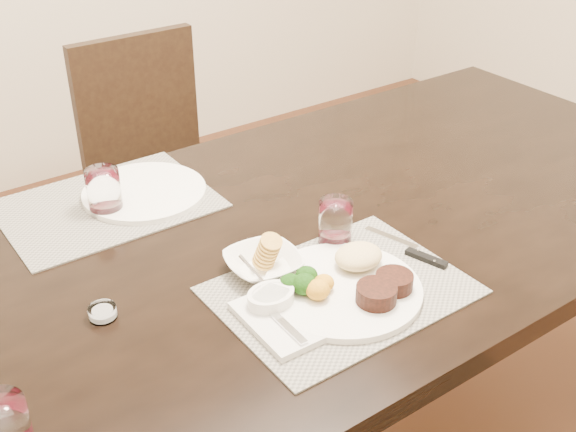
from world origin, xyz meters
TOP-DOWN VIEW (x-y plane):
  - dining_table at (0.00, 0.00)m, footprint 2.00×1.00m
  - chair_far at (0.00, 0.93)m, footprint 0.42×0.42m
  - placemat_near at (-0.17, -0.23)m, footprint 0.46×0.34m
  - placemat_far at (-0.40, 0.33)m, footprint 0.46×0.34m
  - dinner_plate at (-0.16, -0.24)m, footprint 0.30×0.30m
  - napkin_fork at (-0.33, -0.24)m, footprint 0.10×0.18m
  - steak_knife at (0.03, -0.23)m, footprint 0.05×0.21m
  - cracker_bowl at (-0.26, -0.09)m, footprint 0.16×0.16m
  - sauce_ramekin at (-0.31, -0.20)m, footprint 0.09×0.14m
  - wine_glass_near at (-0.08, -0.09)m, footprint 0.07×0.07m
  - far_plate at (-0.31, 0.32)m, footprint 0.29×0.29m
  - wine_glass_far at (-0.41, 0.30)m, footprint 0.07×0.07m
  - salt_cellar at (-0.57, -0.04)m, footprint 0.05×0.05m

SIDE VIEW (x-z plane):
  - chair_far at x=0.00m, z-range 0.05..0.95m
  - dining_table at x=0.00m, z-range 0.29..1.04m
  - placemat_near at x=-0.17m, z-range 0.75..0.75m
  - placemat_far at x=-0.40m, z-range 0.75..0.75m
  - steak_knife at x=0.03m, z-range 0.75..0.76m
  - far_plate at x=-0.31m, z-range 0.75..0.77m
  - salt_cellar at x=-0.57m, z-range 0.75..0.77m
  - napkin_fork at x=-0.33m, z-range 0.75..0.77m
  - dinner_plate at x=-0.16m, z-range 0.74..0.80m
  - cracker_bowl at x=-0.26m, z-range 0.74..0.81m
  - sauce_ramekin at x=-0.31m, z-range 0.74..0.81m
  - wine_glass_near at x=-0.08m, z-range 0.75..0.84m
  - wine_glass_far at x=-0.41m, z-range 0.75..0.85m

